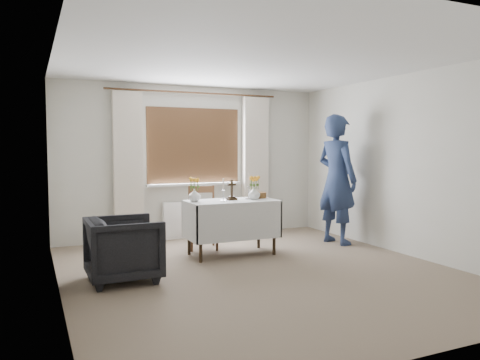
% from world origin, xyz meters
% --- Properties ---
extents(ground, '(5.00, 5.00, 0.00)m').
position_xyz_m(ground, '(0.00, 0.00, 0.00)').
color(ground, '#85705B').
rests_on(ground, ground).
extents(altar_table, '(1.24, 0.64, 0.76)m').
position_xyz_m(altar_table, '(0.04, 0.98, 0.38)').
color(altar_table, silver).
rests_on(altar_table, ground).
extents(wooden_chair, '(0.51, 0.51, 0.92)m').
position_xyz_m(wooden_chair, '(-0.19, 1.53, 0.46)').
color(wooden_chair, brown).
rests_on(wooden_chair, ground).
extents(armchair, '(0.80, 0.77, 0.72)m').
position_xyz_m(armchair, '(-1.56, 0.31, 0.36)').
color(armchair, black).
rests_on(armchair, ground).
extents(person, '(0.61, 0.81, 1.99)m').
position_xyz_m(person, '(1.84, 1.04, 1.00)').
color(person, navy).
rests_on(person, ground).
extents(radiator, '(1.10, 0.10, 0.60)m').
position_xyz_m(radiator, '(0.00, 2.42, 0.30)').
color(radiator, white).
rests_on(radiator, ground).
extents(wooden_cross, '(0.14, 0.11, 0.28)m').
position_xyz_m(wooden_cross, '(0.06, 1.02, 0.90)').
color(wooden_cross, black).
rests_on(wooden_cross, altar_table).
extents(candlestick_left, '(0.11, 0.11, 0.31)m').
position_xyz_m(candlestick_left, '(-0.10, 0.96, 0.91)').
color(candlestick_left, silver).
rests_on(candlestick_left, altar_table).
extents(candlestick_right, '(0.14, 0.14, 0.38)m').
position_xyz_m(candlestick_right, '(0.30, 0.98, 0.95)').
color(candlestick_right, silver).
rests_on(candlestick_right, altar_table).
extents(flower_vase_left, '(0.17, 0.17, 0.17)m').
position_xyz_m(flower_vase_left, '(-0.48, 1.05, 0.85)').
color(flower_vase_left, white).
rests_on(flower_vase_left, altar_table).
extents(flower_vase_right, '(0.17, 0.17, 0.18)m').
position_xyz_m(flower_vase_right, '(0.37, 0.96, 0.85)').
color(flower_vase_right, white).
rests_on(flower_vase_right, altar_table).
extents(wicker_basket, '(0.26, 0.26, 0.08)m').
position_xyz_m(wicker_basket, '(0.51, 1.09, 0.80)').
color(wicker_basket, brown).
rests_on(wicker_basket, altar_table).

